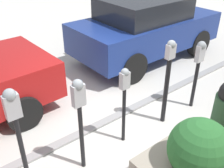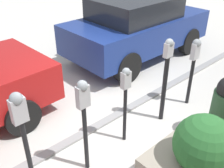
{
  "view_description": "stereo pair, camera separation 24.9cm",
  "coord_description": "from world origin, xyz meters",
  "px_view_note": "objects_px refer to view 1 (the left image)",
  "views": [
    {
      "loc": [
        -2.24,
        -2.96,
        2.99
      ],
      "look_at": [
        0.0,
        -0.16,
        0.92
      ],
      "focal_mm": 42.0,
      "sensor_mm": 36.0,
      "label": 1
    },
    {
      "loc": [
        -2.43,
        -2.8,
        2.99
      ],
      "look_at": [
        0.0,
        -0.16,
        0.92
      ],
      "focal_mm": 42.0,
      "sensor_mm": 36.0,
      "label": 2
    }
  ],
  "objects_px": {
    "parking_meter_farthest": "(199,62)",
    "planter_box": "(196,166)",
    "parking_meter_second": "(79,108)",
    "parking_meter_middle": "(124,92)",
    "parking_meter_nearest": "(16,124)",
    "parking_meter_fourth": "(168,74)",
    "parked_car_middle": "(146,27)"
  },
  "relations": [
    {
      "from": "parking_meter_farthest",
      "to": "planter_box",
      "type": "height_order",
      "value": "parking_meter_farthest"
    },
    {
      "from": "parking_meter_second",
      "to": "parking_meter_middle",
      "type": "height_order",
      "value": "parking_meter_second"
    },
    {
      "from": "parking_meter_nearest",
      "to": "parking_meter_middle",
      "type": "bearing_deg",
      "value": 0.33
    },
    {
      "from": "parking_meter_nearest",
      "to": "parking_meter_second",
      "type": "relative_size",
      "value": 1.09
    },
    {
      "from": "parking_meter_second",
      "to": "parking_meter_farthest",
      "type": "distance_m",
      "value": 2.54
    },
    {
      "from": "parking_meter_fourth",
      "to": "parked_car_middle",
      "type": "distance_m",
      "value": 2.84
    },
    {
      "from": "parked_car_middle",
      "to": "planter_box",
      "type": "bearing_deg",
      "value": -126.31
    },
    {
      "from": "parking_meter_farthest",
      "to": "parking_meter_second",
      "type": "bearing_deg",
      "value": 179.37
    },
    {
      "from": "parking_meter_middle",
      "to": "parking_meter_farthest",
      "type": "xyz_separation_m",
      "value": [
        1.72,
        -0.09,
        0.02
      ]
    },
    {
      "from": "parking_meter_second",
      "to": "parking_meter_middle",
      "type": "relative_size",
      "value": 1.1
    },
    {
      "from": "parking_meter_middle",
      "to": "parked_car_middle",
      "type": "relative_size",
      "value": 0.33
    },
    {
      "from": "parking_meter_fourth",
      "to": "planter_box",
      "type": "height_order",
      "value": "parking_meter_fourth"
    },
    {
      "from": "parking_meter_middle",
      "to": "parking_meter_fourth",
      "type": "height_order",
      "value": "parking_meter_fourth"
    },
    {
      "from": "parking_meter_second",
      "to": "parking_meter_middle",
      "type": "bearing_deg",
      "value": 4.25
    },
    {
      "from": "parking_meter_fourth",
      "to": "planter_box",
      "type": "relative_size",
      "value": 1.27
    },
    {
      "from": "parking_meter_second",
      "to": "parking_meter_farthest",
      "type": "bearing_deg",
      "value": -0.63
    },
    {
      "from": "parked_car_middle",
      "to": "parking_meter_middle",
      "type": "bearing_deg",
      "value": -140.38
    },
    {
      "from": "parking_meter_second",
      "to": "parked_car_middle",
      "type": "relative_size",
      "value": 0.37
    },
    {
      "from": "parking_meter_second",
      "to": "parking_meter_middle",
      "type": "distance_m",
      "value": 0.83
    },
    {
      "from": "parking_meter_nearest",
      "to": "parking_meter_fourth",
      "type": "relative_size",
      "value": 1.02
    },
    {
      "from": "parking_meter_middle",
      "to": "parking_meter_farthest",
      "type": "height_order",
      "value": "parking_meter_farthest"
    },
    {
      "from": "parking_meter_nearest",
      "to": "parking_meter_middle",
      "type": "relative_size",
      "value": 1.2
    },
    {
      "from": "parking_meter_nearest",
      "to": "parking_meter_farthest",
      "type": "bearing_deg",
      "value": -1.37
    },
    {
      "from": "parking_meter_nearest",
      "to": "parking_meter_second",
      "type": "distance_m",
      "value": 0.8
    },
    {
      "from": "parking_meter_second",
      "to": "planter_box",
      "type": "bearing_deg",
      "value": -54.24
    },
    {
      "from": "parking_meter_nearest",
      "to": "parking_meter_fourth",
      "type": "xyz_separation_m",
      "value": [
        2.53,
        -0.05,
        -0.16
      ]
    },
    {
      "from": "parking_meter_nearest",
      "to": "parked_car_middle",
      "type": "distance_m",
      "value": 4.8
    },
    {
      "from": "parking_meter_middle",
      "to": "planter_box",
      "type": "xyz_separation_m",
      "value": [
        0.07,
        -1.31,
        -0.49
      ]
    },
    {
      "from": "parking_meter_second",
      "to": "parking_meter_fourth",
      "type": "distance_m",
      "value": 1.73
    },
    {
      "from": "parking_meter_fourth",
      "to": "planter_box",
      "type": "bearing_deg",
      "value": -123.64
    },
    {
      "from": "parking_meter_nearest",
      "to": "planter_box",
      "type": "relative_size",
      "value": 1.3
    },
    {
      "from": "parking_meter_second",
      "to": "parking_meter_fourth",
      "type": "relative_size",
      "value": 0.93
    }
  ]
}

